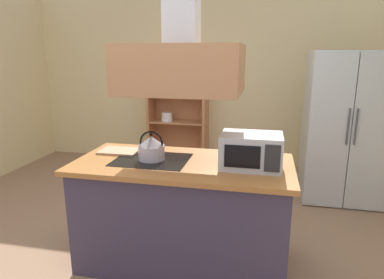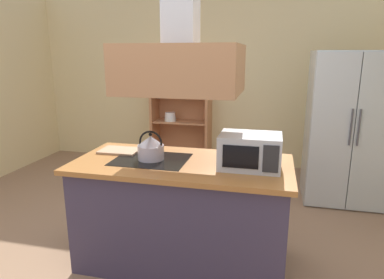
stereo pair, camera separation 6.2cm
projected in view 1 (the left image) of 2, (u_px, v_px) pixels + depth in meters
name	position (u px, v px, depth m)	size (l,w,h in m)	color
ground_plane	(160.00, 265.00, 2.89)	(7.80, 7.80, 0.00)	#8D6B50
wall_back	(215.00, 80.00, 5.41)	(6.00, 0.12, 2.70)	beige
kitchen_island	(183.00, 213.00, 2.85)	(1.75, 0.86, 0.90)	#3B3248
range_hood	(182.00, 53.00, 2.54)	(0.90, 0.70, 1.25)	#B0784D
refrigerator	(344.00, 127.00, 4.07)	(0.90, 0.77, 1.78)	#AFB7B7
dish_cabinet	(178.00, 117.00, 5.45)	(0.93, 0.40, 1.74)	#BC794D
kettle	(151.00, 148.00, 2.78)	(0.22, 0.22, 0.24)	silver
cutting_board	(120.00, 151.00, 3.02)	(0.34, 0.24, 0.02)	tan
microwave	(251.00, 151.00, 2.59)	(0.46, 0.35, 0.26)	#B7BABF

